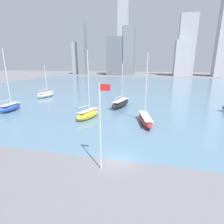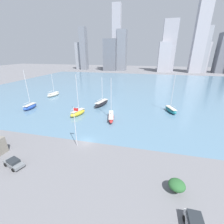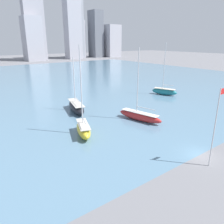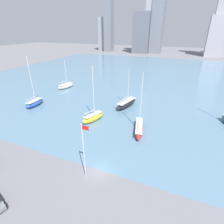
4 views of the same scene
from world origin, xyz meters
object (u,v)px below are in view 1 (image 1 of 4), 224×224
Objects in this scene: sailboat_black at (121,103)px; flag_pole at (101,125)px; sailboat_blue at (10,107)px; sailboat_red at (145,119)px; sailboat_cream at (46,95)px; sailboat_yellow at (88,114)px.

flag_pole is at bearing -69.78° from sailboat_black.
flag_pole is 0.65× the size of sailboat_blue.
sailboat_black is (-7.46, 12.94, 0.13)m from sailboat_red.
sailboat_blue reaches higher than sailboat_cream.
sailboat_red is 1.17× the size of sailboat_black.
sailboat_yellow is at bearing 165.25° from sailboat_red.
flag_pole is 20.32m from sailboat_yellow.
sailboat_black is (-3.05, 30.61, -4.49)m from flag_pole.
sailboat_cream is at bearing 129.58° from flag_pole.
sailboat_black is (27.52, 10.78, 0.01)m from sailboat_blue.
flag_pole is 0.85× the size of sailboat_black.
sailboat_red is (4.41, 17.67, -4.62)m from flag_pole.
flag_pole is 36.72m from sailboat_blue.
sailboat_red is at bearing -15.65° from sailboat_cream.
sailboat_red reaches higher than sailboat_cream.
sailboat_cream is 42.93m from sailboat_red.
sailboat_yellow reaches higher than sailboat_red.
sailboat_black is (5.24, 12.59, -0.05)m from sailboat_yellow.
sailboat_red is (37.00, -21.76, -0.04)m from sailboat_cream.
sailboat_black is at bearing 106.79° from sailboat_red.
sailboat_blue is at bearing -69.33° from sailboat_cream.
sailboat_yellow is (24.30, -21.41, 0.15)m from sailboat_cream.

